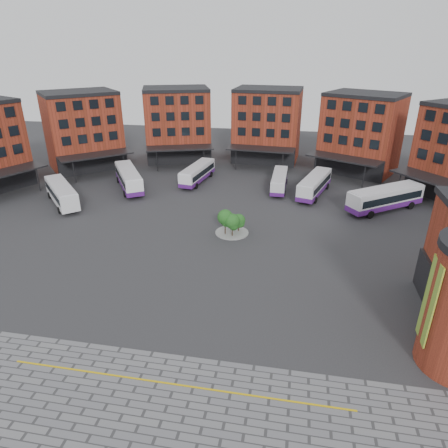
% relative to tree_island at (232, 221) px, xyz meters
% --- Properties ---
extents(ground, '(160.00, 160.00, 0.00)m').
position_rel_tree_island_xyz_m(ground, '(-2.00, -11.55, -1.88)').
color(ground, '#28282B').
rests_on(ground, ground).
extents(yellow_line, '(26.00, 0.15, 0.02)m').
position_rel_tree_island_xyz_m(yellow_line, '(-0.00, -25.55, -1.85)').
color(yellow_line, gold).
rests_on(yellow_line, paving_zone).
extents(main_building, '(94.14, 42.48, 14.60)m').
position_rel_tree_island_xyz_m(main_building, '(-6.78, 26.70, 5.34)').
color(main_building, maroon).
rests_on(main_building, ground).
extents(tree_island, '(4.40, 4.40, 3.48)m').
position_rel_tree_island_xyz_m(tree_island, '(0.00, 0.00, 0.00)').
color(tree_island, gray).
rests_on(tree_island, ground).
extents(bus_a, '(9.71, 10.21, 3.25)m').
position_rel_tree_island_xyz_m(bus_a, '(-27.51, 5.92, 0.04)').
color(bus_a, white).
rests_on(bus_a, ground).
extents(bus_b, '(8.83, 11.83, 3.44)m').
position_rel_tree_island_xyz_m(bus_b, '(-20.12, 14.47, -0.02)').
color(bus_b, white).
rests_on(bus_b, ground).
extents(bus_c, '(4.19, 11.16, 3.07)m').
position_rel_tree_island_xyz_m(bus_c, '(-9.48, 20.07, -0.22)').
color(bus_c, white).
rests_on(bus_c, ground).
extents(bus_d, '(2.60, 9.98, 2.80)m').
position_rel_tree_island_xyz_m(bus_d, '(5.12, 18.72, -0.36)').
color(bus_d, silver).
rests_on(bus_d, ground).
extents(bus_e, '(5.90, 11.76, 3.24)m').
position_rel_tree_island_xyz_m(bus_e, '(10.92, 17.12, -0.13)').
color(bus_e, silver).
rests_on(bus_e, ground).
extents(bus_f, '(11.93, 9.77, 3.56)m').
position_rel_tree_island_xyz_m(bus_f, '(21.09, 12.26, 0.05)').
color(bus_f, silver).
rests_on(bus_f, ground).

